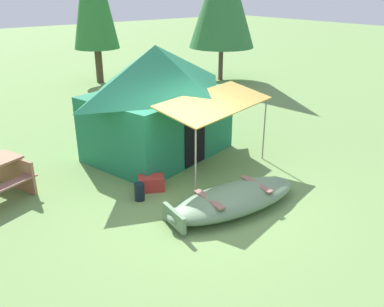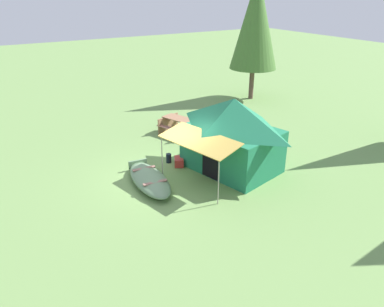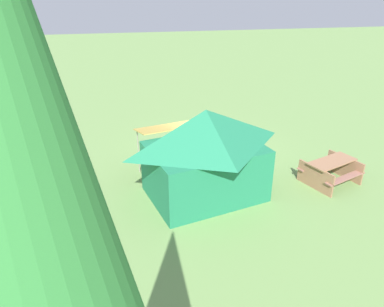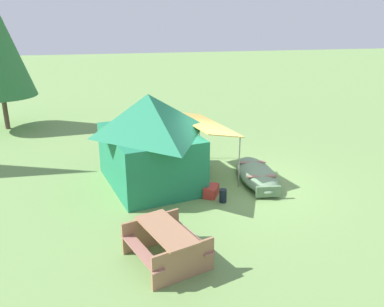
{
  "view_description": "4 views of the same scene",
  "coord_description": "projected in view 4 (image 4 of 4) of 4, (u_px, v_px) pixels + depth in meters",
  "views": [
    {
      "loc": [
        -4.74,
        -5.79,
        4.12
      ],
      "look_at": [
        0.26,
        0.58,
        0.74
      ],
      "focal_mm": 37.85,
      "sensor_mm": 36.0,
      "label": 1
    },
    {
      "loc": [
        11.01,
        -5.48,
        6.5
      ],
      "look_at": [
        0.68,
        0.73,
        1.05
      ],
      "focal_mm": 34.71,
      "sensor_mm": 36.0,
      "label": 2
    },
    {
      "loc": [
        3.03,
        12.02,
        6.03
      ],
      "look_at": [
        0.83,
        1.34,
        0.9
      ],
      "focal_mm": 33.86,
      "sensor_mm": 36.0,
      "label": 3
    },
    {
      "loc": [
        -11.05,
        3.5,
        5.13
      ],
      "look_at": [
        -0.12,
        1.38,
        1.17
      ],
      "focal_mm": 38.26,
      "sensor_mm": 36.0,
      "label": 4
    }
  ],
  "objects": [
    {
      "name": "fuel_can",
      "position": [
        223.0,
        196.0,
        11.42
      ],
      "size": [
        0.26,
        0.26,
        0.38
      ],
      "primitive_type": "cylinder",
      "rotation": [
        0.0,
        0.0,
        0.3
      ],
      "color": "black",
      "rests_on": "ground_plane"
    },
    {
      "name": "beached_rowboat",
      "position": [
        257.0,
        174.0,
        12.84
      ],
      "size": [
        3.04,
        1.4,
        0.42
      ],
      "color": "#5F7F5B",
      "rests_on": "ground_plane"
    },
    {
      "name": "canvas_cabin_tent",
      "position": [
        150.0,
        138.0,
        12.25
      ],
      "size": [
        4.08,
        4.37,
        2.8
      ],
      "color": "#1F754E",
      "rests_on": "ground_plane"
    },
    {
      "name": "picnic_table",
      "position": [
        166.0,
        242.0,
        8.63
      ],
      "size": [
        2.04,
        1.89,
        0.8
      ],
      "color": "#976B4C",
      "rests_on": "ground_plane"
    },
    {
      "name": "ground_plane",
      "position": [
        235.0,
        185.0,
        12.57
      ],
      "size": [
        80.0,
        80.0,
        0.0
      ],
      "primitive_type": "plane",
      "color": "#6C914E"
    },
    {
      "name": "cooler_box",
      "position": [
        211.0,
        191.0,
        11.8
      ],
      "size": [
        0.64,
        0.56,
        0.31
      ],
      "primitive_type": "cube",
      "rotation": [
        0.0,
        0.0,
        2.66
      ],
      "color": "#B62F2A",
      "rests_on": "ground_plane"
    }
  ]
}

